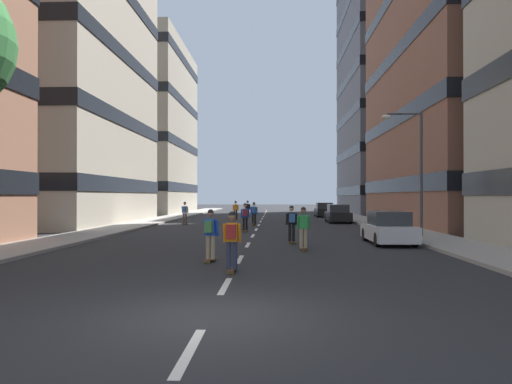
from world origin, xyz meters
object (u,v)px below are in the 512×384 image
(parked_car_mid, at_px, (324,210))
(skater_0, at_px, (292,222))
(parked_car_near, at_px, (338,214))
(skater_1, at_px, (232,238))
(skater_3, at_px, (210,232))
(streetlamp_right, at_px, (414,160))
(skater_6, at_px, (254,212))
(skater_4, at_px, (236,209))
(skater_5, at_px, (248,208))
(skater_7, at_px, (303,226))
(skater_2, at_px, (185,212))
(skater_8, at_px, (245,215))
(parked_car_far, at_px, (388,229))

(parked_car_mid, xyz_separation_m, skater_0, (-4.50, -28.96, 0.32))
(parked_car_near, relative_size, skater_1, 2.47)
(skater_0, height_order, skater_3, same)
(streetlamp_right, xyz_separation_m, skater_3, (-9.48, -9.31, -3.12))
(streetlamp_right, bearing_deg, skater_3, -135.53)
(parked_car_near, height_order, skater_6, skater_6)
(skater_6, bearing_deg, streetlamp_right, -49.40)
(skater_0, xyz_separation_m, skater_4, (-4.46, 22.41, -0.03))
(streetlamp_right, height_order, skater_5, streetlamp_right)
(skater_1, height_order, skater_6, same)
(skater_0, xyz_separation_m, skater_7, (0.39, -2.79, -0.03))
(skater_3, height_order, skater_4, same)
(streetlamp_right, height_order, skater_1, streetlamp_right)
(skater_2, height_order, skater_7, same)
(skater_1, distance_m, skater_5, 33.95)
(skater_7, height_order, skater_8, same)
(parked_car_far, bearing_deg, parked_car_mid, 90.00)
(parked_car_far, xyz_separation_m, skater_6, (-6.84, 13.19, 0.32))
(skater_8, bearing_deg, streetlamp_right, -25.73)
(parked_car_mid, relative_size, skater_1, 2.47)
(parked_car_near, height_order, skater_3, skater_3)
(skater_3, bearing_deg, skater_7, 47.46)
(skater_8, bearing_deg, skater_5, 92.72)
(parked_car_near, xyz_separation_m, skater_8, (-7.13, -10.57, 0.32))
(streetlamp_right, distance_m, skater_0, 7.76)
(parked_car_mid, distance_m, parked_car_far, 28.96)
(skater_1, height_order, skater_2, same)
(skater_3, xyz_separation_m, skater_8, (0.33, 13.71, 0.00))
(parked_car_mid, height_order, skater_6, skater_6)
(skater_0, bearing_deg, skater_3, -114.72)
(skater_1, height_order, skater_3, same)
(skater_4, height_order, skater_5, same)
(skater_0, distance_m, skater_1, 8.89)
(parked_car_far, relative_size, skater_7, 2.47)
(skater_2, bearing_deg, skater_7, -64.81)
(parked_car_far, relative_size, skater_8, 2.47)
(parked_car_near, height_order, parked_car_far, same)
(parked_car_far, height_order, skater_4, skater_4)
(skater_4, relative_size, skater_7, 1.00)
(streetlamp_right, relative_size, skater_0, 3.65)
(skater_1, xyz_separation_m, skater_3, (-0.92, 2.19, 0.00))
(parked_car_mid, distance_m, skater_8, 22.84)
(streetlamp_right, xyz_separation_m, skater_2, (-14.33, 11.80, -3.12))
(skater_1, xyz_separation_m, skater_8, (-0.59, 15.91, 0.00))
(skater_1, relative_size, skater_2, 1.00)
(streetlamp_right, height_order, skater_7, streetlamp_right)
(skater_1, bearing_deg, skater_7, 67.43)
(skater_2, distance_m, skater_8, 9.03)
(parked_car_mid, bearing_deg, skater_6, -113.45)
(parked_car_far, bearing_deg, skater_1, -127.12)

